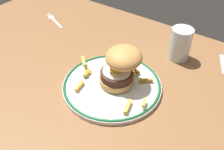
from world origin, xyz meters
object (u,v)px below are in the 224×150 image
at_px(burger, 120,66).
at_px(water_glass, 180,46).
at_px(dinner_plate, 112,85).
at_px(fork, 54,20).

height_order(burger, water_glass, burger).
relative_size(burger, water_glass, 1.19).
distance_m(dinner_plate, burger, 0.07).
bearing_deg(fork, burger, -21.00).
bearing_deg(dinner_plate, fork, 156.17).
bearing_deg(burger, water_glass, 70.73).
distance_m(water_glass, fork, 0.53).
xyz_separation_m(dinner_plate, burger, (0.01, 0.02, 0.06)).
height_order(dinner_plate, water_glass, water_glass).
relative_size(burger, fork, 0.92).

